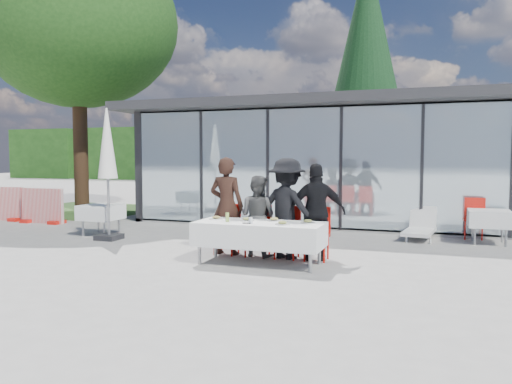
{
  "coord_description": "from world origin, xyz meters",
  "views": [
    {
      "loc": [
        3.18,
        -8.58,
        1.89
      ],
      "look_at": [
        -0.26,
        1.2,
        1.17
      ],
      "focal_mm": 35.0,
      "sensor_mm": 36.0,
      "label": 1
    }
  ],
  "objects_px": {
    "juice_bottle": "(227,217)",
    "deciduous_tree": "(78,24)",
    "diner_chair_b": "(259,228)",
    "plate_a": "(216,218)",
    "plate_c": "(274,220)",
    "plate_extra": "(283,223)",
    "diner_b": "(258,216)",
    "dining_table": "(259,234)",
    "diner_d": "(317,212)",
    "diner_chair_d": "(318,231)",
    "plate_b": "(247,220)",
    "diner_chair_a": "(228,226)",
    "market_umbrella": "(107,153)",
    "diner_chair_c": "(288,229)",
    "plate_d": "(308,222)",
    "conifer_tree": "(366,59)",
    "folded_eyeglasses": "(246,223)",
    "diner_c": "(287,208)",
    "spare_table_left": "(101,212)",
    "diner_a": "(227,206)",
    "spare_chair_b": "(474,216)",
    "spare_table_right": "(489,219)",
    "lounger": "(420,227)"
  },
  "relations": [
    {
      "from": "plate_c",
      "to": "deciduous_tree",
      "type": "distance_m",
      "value": 12.32
    },
    {
      "from": "diner_chair_c",
      "to": "folded_eyeglasses",
      "type": "bearing_deg",
      "value": -114.75
    },
    {
      "from": "plate_extra",
      "to": "diner_chair_b",
      "type": "bearing_deg",
      "value": 128.51
    },
    {
      "from": "diner_chair_b",
      "to": "diner_d",
      "type": "height_order",
      "value": "diner_d"
    },
    {
      "from": "diner_chair_b",
      "to": "plate_a",
      "type": "distance_m",
      "value": 0.92
    },
    {
      "from": "diner_chair_a",
      "to": "diner_b",
      "type": "distance_m",
      "value": 0.68
    },
    {
      "from": "diner_d",
      "to": "diner_a",
      "type": "bearing_deg",
      "value": -18.11
    },
    {
      "from": "dining_table",
      "to": "plate_c",
      "type": "relative_size",
      "value": 8.89
    },
    {
      "from": "deciduous_tree",
      "to": "conifer_tree",
      "type": "xyz_separation_m",
      "value": [
        9.0,
        7.0,
        -0.5
      ]
    },
    {
      "from": "juice_bottle",
      "to": "deciduous_tree",
      "type": "distance_m",
      "value": 11.94
    },
    {
      "from": "diner_d",
      "to": "plate_a",
      "type": "xyz_separation_m",
      "value": [
        -1.75,
        -0.57,
        -0.11
      ]
    },
    {
      "from": "diner_b",
      "to": "plate_extra",
      "type": "height_order",
      "value": "diner_b"
    },
    {
      "from": "plate_extra",
      "to": "folded_eyeglasses",
      "type": "relative_size",
      "value": 1.82
    },
    {
      "from": "diner_b",
      "to": "plate_c",
      "type": "relative_size",
      "value": 6.08
    },
    {
      "from": "diner_chair_d",
      "to": "spare_table_left",
      "type": "xyz_separation_m",
      "value": [
        -5.58,
        1.11,
        0.02
      ]
    },
    {
      "from": "diner_d",
      "to": "market_umbrella",
      "type": "distance_m",
      "value": 5.16
    },
    {
      "from": "plate_extra",
      "to": "conifer_tree",
      "type": "height_order",
      "value": "conifer_tree"
    },
    {
      "from": "diner_b",
      "to": "conifer_tree",
      "type": "bearing_deg",
      "value": -76.87
    },
    {
      "from": "plate_extra",
      "to": "market_umbrella",
      "type": "distance_m",
      "value": 5.0
    },
    {
      "from": "plate_d",
      "to": "folded_eyeglasses",
      "type": "relative_size",
      "value": 1.82
    },
    {
      "from": "plate_extra",
      "to": "diner_a",
      "type": "bearing_deg",
      "value": 148.11
    },
    {
      "from": "diner_a",
      "to": "diner_chair_d",
      "type": "xyz_separation_m",
      "value": [
        1.78,
        0.08,
        -0.41
      ]
    },
    {
      "from": "dining_table",
      "to": "diner_chair_b",
      "type": "bearing_deg",
      "value": 109.61
    },
    {
      "from": "plate_b",
      "to": "spare_chair_b",
      "type": "relative_size",
      "value": 0.26
    },
    {
      "from": "diner_chair_d",
      "to": "deciduous_tree",
      "type": "xyz_separation_m",
      "value": [
        -9.73,
        5.6,
        5.94
      ]
    },
    {
      "from": "diner_chair_d",
      "to": "plate_a",
      "type": "bearing_deg",
      "value": -159.85
    },
    {
      "from": "diner_d",
      "to": "diner_chair_d",
      "type": "xyz_separation_m",
      "value": [
        0.0,
        0.08,
        -0.35
      ]
    },
    {
      "from": "dining_table",
      "to": "spare_table_left",
      "type": "distance_m",
      "value": 5.06
    },
    {
      "from": "diner_a",
      "to": "folded_eyeglasses",
      "type": "bearing_deg",
      "value": 131.14
    },
    {
      "from": "diner_chair_a",
      "to": "market_umbrella",
      "type": "xyz_separation_m",
      "value": [
        -3.21,
        0.6,
        1.46
      ]
    },
    {
      "from": "plate_a",
      "to": "lounger",
      "type": "distance_m",
      "value": 5.19
    },
    {
      "from": "spare_table_right",
      "to": "deciduous_tree",
      "type": "height_order",
      "value": "deciduous_tree"
    },
    {
      "from": "diner_d",
      "to": "diner_b",
      "type": "bearing_deg",
      "value": -18.11
    },
    {
      "from": "plate_b",
      "to": "diner_chair_b",
      "type": "bearing_deg",
      "value": 90.46
    },
    {
      "from": "deciduous_tree",
      "to": "plate_b",
      "type": "bearing_deg",
      "value": -36.15
    },
    {
      "from": "diner_chair_b",
      "to": "diner_c",
      "type": "relative_size",
      "value": 0.52
    },
    {
      "from": "plate_d",
      "to": "spare_table_right",
      "type": "bearing_deg",
      "value": 47.2
    },
    {
      "from": "diner_d",
      "to": "plate_b",
      "type": "relative_size",
      "value": 6.99
    },
    {
      "from": "diner_chair_c",
      "to": "plate_d",
      "type": "relative_size",
      "value": 3.83
    },
    {
      "from": "diner_c",
      "to": "diner_d",
      "type": "xyz_separation_m",
      "value": [
        0.56,
        0.0,
        -0.05
      ]
    },
    {
      "from": "diner_c",
      "to": "spare_chair_b",
      "type": "xyz_separation_m",
      "value": [
        3.47,
        3.48,
        -0.4
      ]
    },
    {
      "from": "diner_chair_a",
      "to": "juice_bottle",
      "type": "relative_size",
      "value": 5.94
    },
    {
      "from": "juice_bottle",
      "to": "diner_d",
      "type": "bearing_deg",
      "value": 29.25
    },
    {
      "from": "plate_b",
      "to": "juice_bottle",
      "type": "height_order",
      "value": "juice_bottle"
    },
    {
      "from": "plate_b",
      "to": "spare_table_left",
      "type": "xyz_separation_m",
      "value": [
        -4.44,
        1.79,
        -0.22
      ]
    },
    {
      "from": "plate_c",
      "to": "plate_extra",
      "type": "relative_size",
      "value": 1.0
    },
    {
      "from": "spare_table_right",
      "to": "plate_a",
      "type": "bearing_deg",
      "value": -144.45
    },
    {
      "from": "diner_chair_c",
      "to": "diner_d",
      "type": "xyz_separation_m",
      "value": [
        0.56,
        -0.08,
        0.35
      ]
    },
    {
      "from": "diner_b",
      "to": "diner_chair_b",
      "type": "xyz_separation_m",
      "value": [
        0.0,
        0.08,
        -0.24
      ]
    },
    {
      "from": "diner_b",
      "to": "lounger",
      "type": "xyz_separation_m",
      "value": [
        2.89,
        3.24,
        -0.51
      ]
    }
  ]
}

